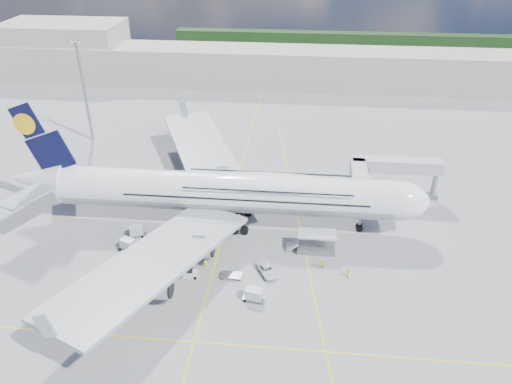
# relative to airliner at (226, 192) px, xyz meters

# --- Properties ---
(ground) EXTENTS (300.00, 300.00, 0.00)m
(ground) POSITION_rel_airliner_xyz_m (-0.26, -10.00, -6.87)
(ground) COLOR gray
(ground) RESTS_ON ground
(taxi_line_main) EXTENTS (0.25, 220.00, 0.01)m
(taxi_line_main) POSITION_rel_airliner_xyz_m (-0.26, -10.00, -6.86)
(taxi_line_main) COLOR yellow
(taxi_line_main) RESTS_ON ground
(taxi_line_cross) EXTENTS (120.00, 0.25, 0.01)m
(taxi_line_cross) POSITION_rel_airliner_xyz_m (-0.26, -30.00, -6.86)
(taxi_line_cross) COLOR yellow
(taxi_line_cross) RESTS_ON ground
(taxi_line_diag) EXTENTS (14.16, 99.06, 0.01)m
(taxi_line_diag) POSITION_rel_airliner_xyz_m (13.74, -0.00, -6.86)
(taxi_line_diag) COLOR yellow
(taxi_line_diag) RESTS_ON ground
(airliner) EXTENTS (77.26, 79.15, 23.71)m
(airliner) POSITION_rel_airliner_xyz_m (0.00, 0.00, 0.00)
(airliner) COLOR white
(airliner) RESTS_ON ground
(jet_bridge) EXTENTS (18.80, 12.10, 8.50)m
(jet_bridge) POSITION_rel_airliner_xyz_m (29.55, 10.94, -0.02)
(jet_bridge) COLOR #B7B7BC
(jet_bridge) RESTS_ON ground
(cargo_loader) EXTENTS (8.53, 3.20, 3.67)m
(cargo_loader) POSITION_rel_airliner_xyz_m (16.56, -7.11, -5.62)
(cargo_loader) COLOR silver
(cargo_loader) RESTS_ON ground
(light_mast) EXTENTS (3.00, 0.70, 25.50)m
(light_mast) POSITION_rel_airliner_xyz_m (-40.26, 35.00, 6.34)
(light_mast) COLOR gray
(light_mast) RESTS_ON ground
(terminal) EXTENTS (180.00, 16.00, 12.00)m
(terminal) POSITION_rel_airliner_xyz_m (-0.26, 85.00, -0.87)
(terminal) COLOR #B2AD9E
(terminal) RESTS_ON ground
(hangar) EXTENTS (40.00, 22.00, 18.00)m
(hangar) POSITION_rel_airliner_xyz_m (-70.26, 90.00, 2.13)
(hangar) COLOR #B2AD9E
(hangar) RESTS_ON ground
(tree_line) EXTENTS (160.00, 6.00, 8.00)m
(tree_line) POSITION_rel_airliner_xyz_m (39.74, 130.00, -2.87)
(tree_line) COLOR #193814
(tree_line) RESTS_ON ground
(dolly_row_a) EXTENTS (3.69, 2.88, 2.07)m
(dolly_row_a) POSITION_rel_airliner_xyz_m (-16.17, -9.93, -5.75)
(dolly_row_a) COLOR gray
(dolly_row_a) RESTS_ON ground
(dolly_row_b) EXTENTS (3.19, 2.07, 0.43)m
(dolly_row_b) POSITION_rel_airliner_xyz_m (-19.80, -19.37, -6.53)
(dolly_row_b) COLOR gray
(dolly_row_b) RESTS_ON ground
(dolly_row_c) EXTENTS (3.34, 1.83, 0.48)m
(dolly_row_c) POSITION_rel_airliner_xyz_m (-12.63, -22.02, -6.49)
(dolly_row_c) COLOR gray
(dolly_row_c) RESTS_ON ground
(dolly_back) EXTENTS (3.69, 2.93, 2.07)m
(dolly_back) POSITION_rel_airliner_xyz_m (-15.96, -5.80, -5.76)
(dolly_back) COLOR gray
(dolly_back) RESTS_ON ground
(dolly_nose_far) EXTENTS (3.48, 1.97, 0.50)m
(dolly_nose_far) POSITION_rel_airliner_xyz_m (2.97, -15.72, -6.48)
(dolly_nose_far) COLOR gray
(dolly_nose_far) RESTS_ON ground
(dolly_nose_near) EXTENTS (3.57, 2.34, 2.10)m
(dolly_nose_near) POSITION_rel_airliner_xyz_m (7.17, -20.69, -5.74)
(dolly_nose_near) COLOR gray
(dolly_nose_near) RESTS_ON ground
(baggage_tug) EXTENTS (2.57, 1.36, 1.55)m
(baggage_tug) POSITION_rel_airliner_xyz_m (-3.66, -16.40, -6.18)
(baggage_tug) COLOR silver
(baggage_tug) RESTS_ON ground
(catering_truck_inner) EXTENTS (6.52, 4.33, 3.60)m
(catering_truck_inner) POSITION_rel_airliner_xyz_m (-9.93, 13.20, -5.17)
(catering_truck_inner) COLOR gray
(catering_truck_inner) RESTS_ON ground
(catering_truck_outer) EXTENTS (6.52, 3.23, 3.73)m
(catering_truck_outer) POSITION_rel_airliner_xyz_m (-9.41, 32.11, -5.14)
(catering_truck_outer) COLOR gray
(catering_truck_outer) RESTS_ON ground
(service_van) EXTENTS (4.27, 5.35, 1.35)m
(service_van) POSITION_rel_airliner_xyz_m (8.62, -14.14, -6.19)
(service_van) COLOR silver
(service_van) RESTS_ON ground
(crew_nose) EXTENTS (0.74, 0.57, 1.80)m
(crew_nose) POSITION_rel_airliner_xyz_m (27.50, 4.36, -5.97)
(crew_nose) COLOR #C4DE17
(crew_nose) RESTS_ON ground
(crew_loader) EXTENTS (1.02, 0.92, 1.72)m
(crew_loader) POSITION_rel_airliner_xyz_m (17.72, -11.96, -6.01)
(crew_loader) COLOR #EEFF1A
(crew_loader) RESTS_ON ground
(crew_wing) EXTENTS (0.55, 1.20, 2.01)m
(crew_wing) POSITION_rel_airliner_xyz_m (-9.83, -14.66, -5.86)
(crew_wing) COLOR #AEFC1A
(crew_wing) RESTS_ON ground
(crew_van) EXTENTS (0.76, 0.94, 1.67)m
(crew_van) POSITION_rel_airliner_xyz_m (21.87, -13.80, -6.03)
(crew_van) COLOR #E2EF19
(crew_van) RESTS_ON ground
(crew_tug) EXTENTS (1.08, 0.68, 1.59)m
(crew_tug) POSITION_rel_airliner_xyz_m (-1.60, -13.86, -6.07)
(crew_tug) COLOR #D8FF1A
(crew_tug) RESTS_ON ground
(cone_nose) EXTENTS (0.47, 0.47, 0.59)m
(cone_nose) POSITION_rel_airliner_xyz_m (31.45, 0.58, -6.58)
(cone_nose) COLOR #DC440B
(cone_nose) RESTS_ON ground
(cone_wing_left_inner) EXTENTS (0.49, 0.49, 0.63)m
(cone_wing_left_inner) POSITION_rel_airliner_xyz_m (-7.99, 12.92, -6.57)
(cone_wing_left_inner) COLOR #DC440B
(cone_wing_left_inner) RESTS_ON ground
(cone_wing_left_outer) EXTENTS (0.45, 0.45, 0.57)m
(cone_wing_left_outer) POSITION_rel_airliner_xyz_m (-19.42, 19.38, -6.59)
(cone_wing_left_outer) COLOR #DC440B
(cone_wing_left_outer) RESTS_ON ground
(cone_wing_right_inner) EXTENTS (0.45, 0.45, 0.58)m
(cone_wing_right_inner) POSITION_rel_airliner_xyz_m (-6.84, -11.20, -6.59)
(cone_wing_right_inner) COLOR #DC440B
(cone_wing_right_inner) RESTS_ON ground
(cone_wing_right_outer) EXTENTS (0.49, 0.49, 0.62)m
(cone_wing_right_outer) POSITION_rel_airliner_xyz_m (-16.00, -20.17, -6.57)
(cone_wing_right_outer) COLOR #DC440B
(cone_wing_right_outer) RESTS_ON ground
(cone_tail) EXTENTS (0.44, 0.44, 0.56)m
(cone_tail) POSITION_rel_airliner_xyz_m (-35.56, 4.60, -6.60)
(cone_tail) COLOR #DC440B
(cone_tail) RESTS_ON ground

